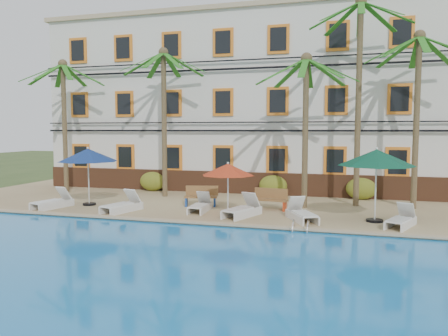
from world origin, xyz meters
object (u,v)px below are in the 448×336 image
(palm_a, at_px, (64,106))
(palm_b, at_px, (164,101))
(umbrella_blue, at_px, (88,155))
(palm_d, at_px, (359,75))
(umbrella_red, at_px, (228,170))
(bench_left, at_px, (201,196))
(palm_e, at_px, (417,94))
(lounger_f, at_px, (401,220))
(palm_c, at_px, (306,107))
(lounger_b, at_px, (122,205))
(lounger_d, at_px, (242,209))
(lounger_e, at_px, (301,213))
(pool_ladder, at_px, (301,230))
(lounger_c, at_px, (200,205))
(lounger_a, at_px, (53,201))
(bench_right, at_px, (271,199))
(umbrella_green, at_px, (377,158))

(palm_a, bearing_deg, palm_b, -0.07)
(palm_b, xyz_separation_m, umbrella_blue, (-2.32, -3.44, -2.67))
(palm_d, bearing_deg, umbrella_red, -143.57)
(bench_left, bearing_deg, umbrella_blue, -166.93)
(palm_e, height_order, lounger_f, palm_e)
(palm_c, distance_m, lounger_b, 9.07)
(palm_c, relative_size, lounger_d, 3.27)
(lounger_e, xyz_separation_m, pool_ladder, (0.15, -1.62, -0.29))
(lounger_c, xyz_separation_m, bench_left, (-0.43, 1.32, 0.20))
(palm_b, bearing_deg, palm_c, -10.22)
(palm_a, xyz_separation_m, lounger_a, (2.56, -4.55, -4.50))
(umbrella_red, xyz_separation_m, pool_ladder, (3.17, -1.93, -1.87))
(palm_e, distance_m, lounger_b, 13.64)
(umbrella_red, xyz_separation_m, lounger_d, (0.64, -0.13, -1.56))
(lounger_b, relative_size, bench_right, 1.34)
(umbrella_blue, distance_m, lounger_d, 7.80)
(palm_a, relative_size, pool_ladder, 9.91)
(lounger_a, relative_size, lounger_c, 1.14)
(umbrella_green, height_order, pool_ladder, umbrella_green)
(lounger_c, bearing_deg, palm_c, 28.27)
(umbrella_red, distance_m, bench_left, 2.83)
(umbrella_red, height_order, lounger_b, umbrella_red)
(palm_c, distance_m, lounger_c, 6.37)
(lounger_a, relative_size, lounger_d, 0.96)
(palm_e, relative_size, lounger_a, 3.86)
(lounger_a, relative_size, lounger_f, 1.07)
(lounger_a, height_order, lounger_b, lounger_b)
(lounger_b, height_order, pool_ladder, lounger_b)
(lounger_b, bearing_deg, palm_b, 89.97)
(palm_d, xyz_separation_m, umbrella_red, (-5.09, -3.76, -4.10))
(umbrella_blue, xyz_separation_m, umbrella_green, (12.59, -0.27, 0.11))
(lounger_f, bearing_deg, palm_c, 140.69)
(umbrella_red, bearing_deg, lounger_c, 163.88)
(lounger_c, height_order, lounger_f, lounger_f)
(lounger_f, bearing_deg, lounger_b, -179.44)
(palm_b, xyz_separation_m, lounger_f, (11.13, -4.40, -4.71))
(lounger_c, distance_m, pool_ladder, 5.09)
(lounger_d, xyz_separation_m, pool_ladder, (2.53, -1.80, -0.30))
(umbrella_red, distance_m, lounger_e, 3.43)
(umbrella_green, xyz_separation_m, lounger_d, (-5.09, -0.39, -2.13))
(palm_b, relative_size, lounger_b, 3.72)
(lounger_c, xyz_separation_m, bench_right, (2.82, 1.33, 0.20))
(palm_c, height_order, lounger_d, palm_c)
(umbrella_green, height_order, lounger_f, umbrella_green)
(palm_b, relative_size, umbrella_blue, 2.84)
(umbrella_blue, height_order, lounger_a, umbrella_blue)
(lounger_b, height_order, bench_right, same)
(bench_right, bearing_deg, palm_b, 159.43)
(palm_a, bearing_deg, palm_d, -0.80)
(umbrella_green, height_order, lounger_c, umbrella_green)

